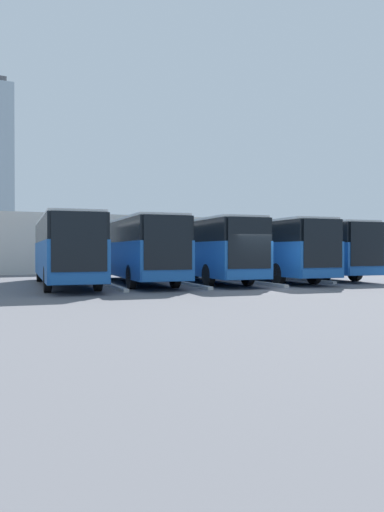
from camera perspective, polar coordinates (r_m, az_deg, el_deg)
The scene contains 11 objects.
ground_plane at distance 22.94m, azimuth 7.86°, elevation -3.79°, with size 600.00×600.00×0.00m, color #5B5B60.
bus_0 at distance 32.73m, azimuth 12.57°, elevation 0.83°, with size 3.72×12.70×3.39m.
curb_divider_0 at distance 30.15m, azimuth 11.89°, elevation -2.59°, with size 0.24×7.49×0.15m, color #B2B2AD.
bus_1 at distance 29.69m, azimuth 7.99°, elevation 0.86°, with size 3.72×12.70×3.39m.
curb_divider_1 at distance 27.15m, azimuth 6.80°, elevation -2.94°, with size 0.24×7.49×0.15m, color #B2B2AD.
bus_2 at distance 28.15m, azimuth 1.04°, elevation 0.87°, with size 3.72×12.70×3.39m.
curb_divider_2 at distance 25.71m, azimuth -0.90°, elevation -3.14°, with size 0.24×7.49×0.15m, color #B2B2AD.
bus_3 at distance 27.00m, azimuth -6.53°, elevation 0.88°, with size 3.72×12.70×3.39m.
curb_divider_3 at distance 24.71m, azimuth -9.30°, elevation -3.30°, with size 0.24×7.49×0.15m, color #B2B2AD.
bus_4 at distance 25.70m, azimuth -14.34°, elevation 0.88°, with size 3.72×12.70×3.39m.
station_building at distance 44.10m, azimuth -8.93°, elevation 1.36°, with size 43.63×11.88×4.57m.
Camera 1 is at (12.59, 19.10, 1.77)m, focal length 35.00 mm.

